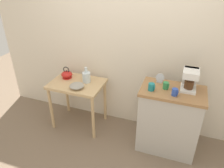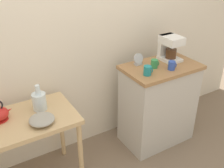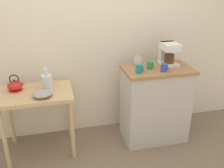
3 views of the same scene
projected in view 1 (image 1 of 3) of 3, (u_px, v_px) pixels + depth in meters
name	position (u px, v px, depth m)	size (l,w,h in m)	color
ground_plane	(117.00, 134.00, 3.27)	(8.00, 8.00, 0.00)	#7A6651
back_wall	(135.00, 36.00, 2.91)	(4.40, 0.10, 2.80)	beige
wooden_table	(77.00, 89.00, 3.19)	(0.76, 0.55, 0.74)	tan
kitchen_counter	(169.00, 120.00, 2.83)	(0.78, 0.48, 0.92)	#BCB7AD
bowl_stoneware	(77.00, 86.00, 2.98)	(0.20, 0.20, 0.06)	#9E998C
teakettle	(67.00, 74.00, 3.24)	(0.20, 0.16, 0.18)	red
glass_carafe_vase	(86.00, 77.00, 3.11)	(0.12, 0.12, 0.23)	silver
coffee_maker	(190.00, 79.00, 2.56)	(0.18, 0.22, 0.26)	white
mug_tall_green	(166.00, 86.00, 2.61)	(0.07, 0.07, 0.09)	#338C4C
mug_dark_teal	(152.00, 87.00, 2.58)	(0.08, 0.07, 0.09)	teal
mug_blue	(175.00, 92.00, 2.48)	(0.08, 0.07, 0.09)	#2D4CAD
table_clock	(160.00, 79.00, 2.75)	(0.11, 0.05, 0.12)	#B2B5BA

